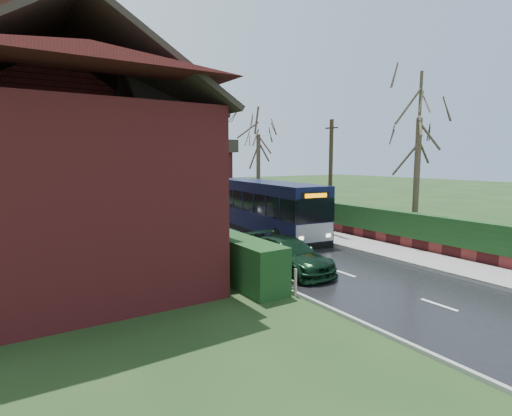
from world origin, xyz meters
TOP-DOWN VIEW (x-y plane):
  - ground at (0.00, 0.00)m, footprint 140.00×140.00m
  - road at (0.00, 10.00)m, footprint 6.00×100.00m
  - pavement at (4.25, 10.00)m, footprint 2.50×100.00m
  - kerb_right at (3.05, 10.00)m, footprint 0.12×100.00m
  - kerb_left at (-3.05, 10.00)m, footprint 0.12×100.00m
  - front_hedge at (-3.90, 5.00)m, footprint 1.20×16.00m
  - picket_fence at (-3.15, 5.00)m, footprint 0.10×16.00m
  - right_wall_hedge at (5.80, 10.00)m, footprint 0.60×50.00m
  - brick_house at (-8.73, 4.78)m, footprint 9.30×14.60m
  - bus at (2.20, 6.69)m, footprint 3.22×10.26m
  - car_silver at (-1.50, 10.58)m, footprint 1.64×3.73m
  - car_green at (-1.60, -0.51)m, footprint 1.90×4.51m
  - car_distant at (2.00, 43.81)m, footprint 1.56×3.88m
  - bus_stop_sign at (3.20, 6.00)m, footprint 0.11×0.44m
  - telegraph_pole at (4.80, 4.00)m, footprint 0.23×0.85m
  - tree_right_near at (7.08, 0.06)m, footprint 4.27×4.27m
  - tree_right_far at (7.51, 15.75)m, footprint 4.76×4.76m
  - tree_house_side at (-9.29, 15.25)m, footprint 4.45×4.45m

SIDE VIEW (x-z plane):
  - ground at x=0.00m, z-range 0.00..0.00m
  - road at x=0.00m, z-range 0.00..0.02m
  - kerb_left at x=-3.05m, z-range 0.00..0.10m
  - pavement at x=4.25m, z-range 0.00..0.14m
  - kerb_right at x=3.05m, z-range 0.00..0.14m
  - picket_fence at x=-3.15m, z-range 0.00..0.90m
  - car_silver at x=-1.50m, z-range 0.00..1.25m
  - car_distant at x=2.00m, z-range 0.00..1.25m
  - car_green at x=-1.60m, z-range 0.00..1.30m
  - front_hedge at x=-3.90m, z-range 0.00..1.60m
  - right_wall_hedge at x=5.80m, z-range 0.12..1.92m
  - bus at x=2.20m, z-range -0.01..3.05m
  - bus_stop_sign at x=3.20m, z-range 0.46..3.36m
  - telegraph_pole at x=4.80m, z-range 0.04..6.62m
  - brick_house at x=-8.73m, z-range -0.77..9.53m
  - tree_right_far at x=7.51m, z-range 2.27..11.47m
  - tree_right_near at x=7.08m, z-range 2.28..11.50m
  - tree_house_side at x=-9.29m, z-range 2.50..12.62m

